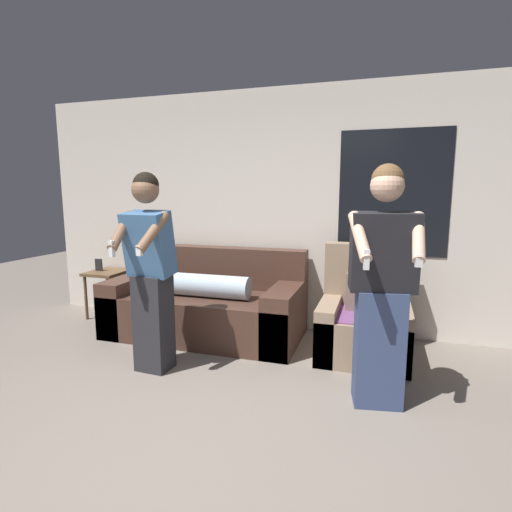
{
  "coord_description": "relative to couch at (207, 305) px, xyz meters",
  "views": [
    {
      "loc": [
        1.05,
        -1.7,
        1.56
      ],
      "look_at": [
        0.13,
        1.24,
        1.07
      ],
      "focal_mm": 28.0,
      "sensor_mm": 36.0,
      "label": 1
    }
  ],
  "objects": [
    {
      "name": "person_right",
      "position": [
        1.83,
        -1.0,
        0.56
      ],
      "size": [
        0.52,
        0.52,
        1.75
      ],
      "color": "#384770",
      "rests_on": "ground_plane"
    },
    {
      "name": "couch",
      "position": [
        0.0,
        0.0,
        0.0
      ],
      "size": [
        2.09,
        1.0,
        0.93
      ],
      "color": "#472D23",
      "rests_on": "ground_plane"
    },
    {
      "name": "armchair",
      "position": [
        1.69,
        -0.06,
        0.01
      ],
      "size": [
        0.83,
        0.86,
        1.05
      ],
      "color": "#937A60",
      "rests_on": "ground_plane"
    },
    {
      "name": "wall_back",
      "position": [
        0.77,
        0.53,
        1.03
      ],
      "size": [
        6.16,
        0.07,
        2.7
      ],
      "color": "silver",
      "rests_on": "ground_plane"
    },
    {
      "name": "ground_plane",
      "position": [
        0.75,
        -2.22,
        -0.33
      ],
      "size": [
        14.0,
        14.0,
        0.0
      ],
      "primitive_type": "plane",
      "color": "slate"
    },
    {
      "name": "side_table",
      "position": [
        -1.46,
        0.22,
        0.16
      ],
      "size": [
        0.43,
        0.49,
        0.74
      ],
      "color": "brown",
      "rests_on": "ground_plane"
    },
    {
      "name": "person_left",
      "position": [
        -0.07,
        -0.98,
        0.57
      ],
      "size": [
        0.45,
        0.5,
        1.73
      ],
      "color": "#28282D",
      "rests_on": "ground_plane"
    }
  ]
}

